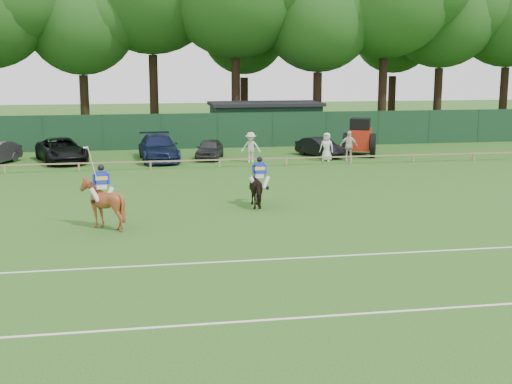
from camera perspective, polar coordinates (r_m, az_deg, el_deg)
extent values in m
plane|color=#1E4C14|center=(22.52, 0.08, -4.97)|extent=(160.00, 160.00, 0.00)
imported|color=black|center=(29.22, 0.30, 0.32)|extent=(0.88, 1.88, 1.58)
imported|color=brown|center=(26.01, -12.68, -0.93)|extent=(1.72, 1.89, 1.89)
imported|color=black|center=(43.72, -15.89, 3.36)|extent=(3.88, 5.75, 1.46)
imported|color=#131C3D|center=(43.18, -8.12, 3.67)|extent=(2.59, 5.64, 1.60)
imported|color=#2F2F31|center=(43.58, -3.89, 3.59)|extent=(2.36, 3.94, 1.26)
imported|color=black|center=(44.67, 5.35, 3.73)|extent=(2.72, 3.93, 1.23)
imported|color=beige|center=(41.89, -0.44, 3.74)|extent=(1.34, 0.99, 1.86)
imported|color=silver|center=(42.93, 7.72, 3.82)|extent=(1.16, 0.64, 1.87)
imported|color=silver|center=(42.65, 5.91, 3.75)|extent=(1.04, 0.94, 1.78)
cube|color=silver|center=(29.12, 0.30, 1.39)|extent=(0.36, 0.27, 0.18)
cube|color=#1828B3|center=(29.07, 0.30, 2.01)|extent=(0.40, 0.31, 0.51)
cube|color=yellow|center=(29.07, 0.30, 1.97)|extent=(0.43, 0.29, 0.18)
sphere|color=black|center=(29.02, 0.30, 2.73)|extent=(0.25, 0.25, 0.25)
cylinder|color=silver|center=(29.18, 0.82, 0.80)|extent=(0.42, 0.34, 0.59)
cylinder|color=silver|center=(29.08, -0.19, 0.77)|extent=(0.42, 0.33, 0.59)
cube|color=silver|center=(25.89, -12.74, 0.47)|extent=(0.39, 0.30, 0.18)
cube|color=#1828B3|center=(25.83, -12.77, 1.17)|extent=(0.43, 0.35, 0.51)
cube|color=yellow|center=(25.84, -12.77, 1.13)|extent=(0.46, 0.34, 0.18)
sphere|color=black|center=(25.78, -12.81, 1.98)|extent=(0.25, 0.25, 0.25)
cylinder|color=silver|center=(25.91, -12.13, -0.17)|extent=(0.42, 0.37, 0.59)
cylinder|color=silver|center=(25.88, -13.28, -0.23)|extent=(0.42, 0.32, 0.59)
cylinder|color=tan|center=(25.78, -13.50, 2.36)|extent=(0.34, 0.55, 1.17)
cube|color=silver|center=(16.95, 3.72, -10.41)|extent=(60.00, 0.10, 0.01)
cube|color=silver|center=(21.57, 0.55, -5.67)|extent=(60.00, 0.10, 0.01)
cube|color=#997F5B|center=(39.92, -4.48, 2.65)|extent=(62.00, 0.08, 0.08)
cube|color=#14351E|center=(48.72, -5.55, 5.08)|extent=(92.00, 0.04, 2.50)
cube|color=#14331E|center=(52.47, 0.76, 5.71)|extent=(8.00, 4.00, 2.80)
cube|color=black|center=(52.35, 0.76, 7.36)|extent=(8.40, 4.40, 0.24)
cube|color=#A6210F|center=(45.51, 8.68, 4.38)|extent=(2.21, 2.80, 1.34)
cube|color=black|center=(45.01, 8.67, 5.50)|extent=(1.67, 1.72, 0.93)
cylinder|color=black|center=(44.91, 7.48, 3.93)|extent=(0.89, 1.54, 1.55)
cylinder|color=black|center=(44.78, 9.72, 3.85)|extent=(0.89, 1.54, 1.55)
cylinder|color=black|center=(46.68, 7.81, 3.74)|extent=(0.61, 0.88, 0.83)
cylinder|color=black|center=(46.56, 9.71, 3.66)|extent=(0.61, 0.88, 0.83)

